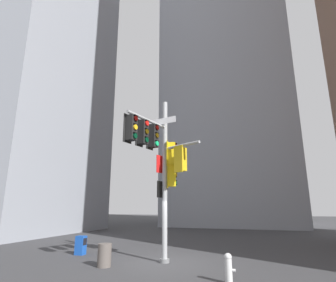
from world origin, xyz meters
TOP-DOWN VIEW (x-y plane):
  - ground at (0.00, 0.00)m, footprint 120.00×120.00m
  - building_tower_left at (-17.70, 8.32)m, footprint 13.00×13.00m
  - building_mid_block at (1.07, 25.65)m, footprint 15.57×15.57m
  - signal_pole_assembly at (0.03, -0.60)m, footprint 2.67×2.98m
  - fire_hydrant at (2.83, -2.34)m, footprint 0.33×0.23m
  - newspaper_box at (-4.47, 0.52)m, footprint 0.45×0.36m
  - trash_bin at (-1.98, -1.47)m, footprint 0.53×0.53m

SIDE VIEW (x-z plane):
  - ground at x=0.00m, z-range 0.00..0.00m
  - trash_bin at x=-1.98m, z-range 0.00..0.86m
  - newspaper_box at x=-4.47m, z-range 0.00..0.87m
  - fire_hydrant at x=2.83m, z-range 0.02..0.89m
  - signal_pole_assembly at x=0.03m, z-range 0.78..7.87m
  - building_mid_block at x=1.07m, z-range 0.00..44.26m
  - building_tower_left at x=-17.70m, z-range 0.00..45.55m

